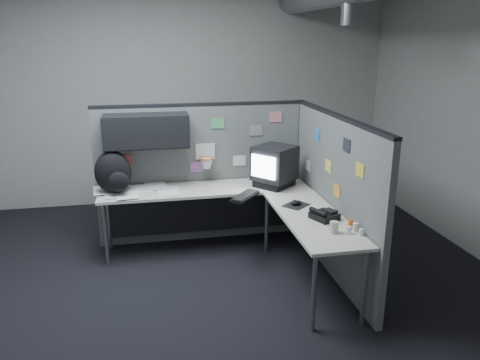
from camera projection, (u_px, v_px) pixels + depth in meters
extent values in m
cube|color=black|center=(229.00, 290.00, 4.50)|extent=(5.60, 5.60, 0.01)
cube|color=#9E9E99|center=(194.00, 91.00, 6.68)|extent=(5.60, 0.01, 3.20)
cube|color=#9E9E99|center=(387.00, 287.00, 1.41)|extent=(5.60, 0.01, 3.20)
cylinder|color=slate|center=(349.00, 10.00, 4.77)|extent=(0.16, 0.16, 0.30)
cube|color=#5C5E5D|center=(202.00, 174.00, 5.48)|extent=(2.43, 0.06, 1.60)
cube|color=black|center=(201.00, 104.00, 5.24)|extent=(2.43, 0.07, 0.03)
cube|color=black|center=(299.00, 169.00, 5.70)|extent=(0.07, 0.07, 1.60)
cube|color=black|center=(146.00, 131.00, 5.01)|extent=(0.90, 0.35, 0.35)
cube|color=black|center=(146.00, 134.00, 4.84)|extent=(0.90, 0.02, 0.33)
cube|color=silver|center=(205.00, 151.00, 5.37)|extent=(0.22, 0.02, 0.18)
torus|color=#D85914|center=(206.00, 158.00, 5.30)|extent=(0.16, 0.16, 0.01)
cone|color=white|center=(207.00, 163.00, 5.32)|extent=(0.14, 0.14, 0.11)
cube|color=#CC4C4C|center=(125.00, 160.00, 5.22)|extent=(0.15, 0.01, 0.12)
cube|color=#4CB266|center=(218.00, 123.00, 5.31)|extent=(0.15, 0.01, 0.12)
cube|color=silver|center=(239.00, 161.00, 5.48)|extent=(0.15, 0.01, 0.12)
cube|color=gray|center=(256.00, 130.00, 5.42)|extent=(0.15, 0.01, 0.12)
cube|color=#D87F7F|center=(276.00, 117.00, 5.42)|extent=(0.15, 0.01, 0.12)
cube|color=#B266B2|center=(197.00, 167.00, 5.40)|extent=(0.15, 0.01, 0.12)
cube|color=#5C5E5D|center=(333.00, 197.00, 4.68)|extent=(0.06, 2.23, 1.60)
cube|color=black|center=(338.00, 116.00, 4.44)|extent=(0.07, 2.23, 0.03)
cube|color=#337FCC|center=(317.00, 135.00, 4.92)|extent=(0.01, 0.15, 0.12)
cube|color=#E5D84C|center=(328.00, 166.00, 4.67)|extent=(0.01, 0.15, 0.12)
cube|color=#26262D|center=(347.00, 145.00, 4.20)|extent=(0.01, 0.15, 0.12)
cube|color=silver|center=(308.00, 165.00, 5.27)|extent=(0.01, 0.15, 0.12)
cube|color=gold|center=(360.00, 170.00, 3.97)|extent=(0.01, 0.15, 0.12)
cube|color=orange|center=(337.00, 191.00, 4.48)|extent=(0.01, 0.15, 0.12)
cube|color=beige|center=(205.00, 189.00, 5.20)|extent=(2.30, 0.56, 0.03)
cube|color=beige|center=(312.00, 218.00, 4.37)|extent=(0.56, 1.55, 0.03)
cube|color=black|center=(203.00, 209.00, 5.50)|extent=(2.18, 0.02, 0.55)
cylinder|color=gray|center=(106.00, 235.00, 4.89)|extent=(0.04, 0.04, 0.70)
cylinder|color=gray|center=(109.00, 220.00, 5.31)|extent=(0.04, 0.04, 0.70)
cylinder|color=gray|center=(267.00, 223.00, 5.22)|extent=(0.04, 0.04, 0.70)
cylinder|color=gray|center=(314.00, 293.00, 3.77)|extent=(0.04, 0.04, 0.70)
cylinder|color=gray|center=(365.00, 287.00, 3.86)|extent=(0.04, 0.04, 0.70)
cube|color=black|center=(274.00, 183.00, 5.26)|extent=(0.50, 0.50, 0.08)
cube|color=black|center=(275.00, 163.00, 5.19)|extent=(0.56, 0.56, 0.38)
cube|color=#D1E2F9|center=(263.00, 167.00, 5.03)|extent=(0.21, 0.25, 0.25)
cube|color=black|center=(245.00, 197.00, 4.87)|extent=(0.37, 0.43, 0.03)
cube|color=black|center=(245.00, 195.00, 4.86)|extent=(0.34, 0.39, 0.01)
cube|color=black|center=(296.00, 205.00, 4.65)|extent=(0.31, 0.30, 0.01)
ellipsoid|color=black|center=(296.00, 203.00, 4.64)|extent=(0.12, 0.09, 0.05)
cube|color=black|center=(324.00, 216.00, 4.29)|extent=(0.27, 0.28, 0.06)
cylinder|color=black|center=(318.00, 212.00, 4.24)|extent=(0.12, 0.20, 0.04)
cube|color=black|center=(330.00, 211.00, 4.30)|extent=(0.13, 0.15, 0.02)
cylinder|color=silver|center=(355.00, 227.00, 4.01)|extent=(0.06, 0.06, 0.08)
cylinder|color=silver|center=(349.00, 230.00, 3.96)|extent=(0.05, 0.05, 0.07)
cylinder|color=silver|center=(361.00, 232.00, 3.93)|extent=(0.05, 0.05, 0.05)
cylinder|color=#D85914|center=(351.00, 224.00, 4.06)|extent=(0.05, 0.05, 0.09)
cylinder|color=#BEB7A7|center=(334.00, 227.00, 3.97)|extent=(0.08, 0.08, 0.10)
cube|color=white|center=(168.00, 191.00, 5.09)|extent=(0.26, 0.35, 0.00)
cube|color=white|center=(141.00, 188.00, 5.16)|extent=(0.27, 0.35, 0.00)
cube|color=white|center=(116.00, 194.00, 4.98)|extent=(0.27, 0.35, 0.00)
cube|color=white|center=(155.00, 185.00, 5.26)|extent=(0.27, 0.35, 0.00)
cube|color=white|center=(127.00, 194.00, 4.93)|extent=(0.27, 0.35, 0.00)
cube|color=white|center=(105.00, 190.00, 5.07)|extent=(0.26, 0.35, 0.00)
ellipsoid|color=black|center=(113.00, 172.00, 4.95)|extent=(0.40, 0.29, 0.47)
ellipsoid|color=black|center=(119.00, 182.00, 4.84)|extent=(0.22, 0.13, 0.21)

